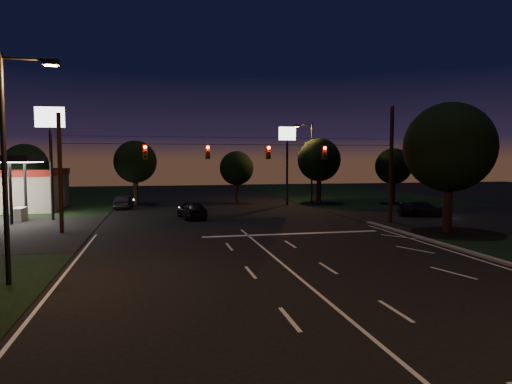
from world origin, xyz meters
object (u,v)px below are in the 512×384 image
object	(u,v)px
tree_right_near	(448,148)
car_cross	(424,209)
utility_pole_right	(390,223)
car_oncoming_b	(124,202)
car_oncoming_a	(192,210)

from	to	relation	value
tree_right_near	car_cross	bearing A→B (deg)	66.94
utility_pole_right	car_oncoming_b	bearing A→B (deg)	144.49
car_oncoming_a	car_cross	xyz separation A→B (m)	(19.74, -2.99, -0.10)
utility_pole_right	car_oncoming_b	size ratio (longest dim) A/B	2.29
utility_pole_right	car_cross	bearing A→B (deg)	30.91
car_oncoming_a	car_cross	size ratio (longest dim) A/B	0.98
utility_pole_right	tree_right_near	size ratio (longest dim) A/B	1.03
utility_pole_right	car_oncoming_a	distance (m)	16.06
utility_pole_right	car_oncoming_a	bearing A→B (deg)	158.54
utility_pole_right	tree_right_near	distance (m)	7.61
car_oncoming_a	car_cross	world-z (taller)	car_oncoming_a
car_oncoming_b	car_cross	world-z (taller)	car_cross
car_oncoming_b	car_cross	size ratio (longest dim) A/B	0.87
tree_right_near	car_oncoming_b	distance (m)	30.42
car_cross	car_oncoming_a	bearing A→B (deg)	99.10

